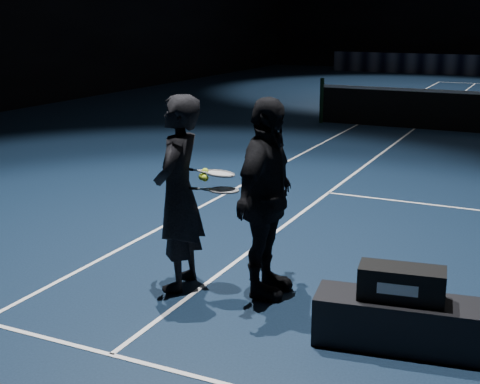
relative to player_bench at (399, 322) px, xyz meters
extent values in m
cylinder|color=black|center=(-4.30, 10.74, 0.35)|extent=(0.10, 0.10, 1.10)
cube|color=black|center=(0.00, 0.00, 0.00)|extent=(1.40, 0.65, 0.40)
cube|color=black|center=(0.00, 0.00, 0.34)|extent=(0.71, 0.39, 0.27)
cube|color=white|center=(0.00, -0.15, 0.34)|extent=(0.31, 0.05, 0.09)
imported|color=black|center=(-2.22, 0.31, 0.74)|extent=(0.57, 0.76, 1.89)
imported|color=black|center=(-1.39, 0.50, 0.74)|extent=(0.48, 1.12, 1.89)
camera|label=1|loc=(0.96, -5.01, 2.40)|focal=50.00mm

